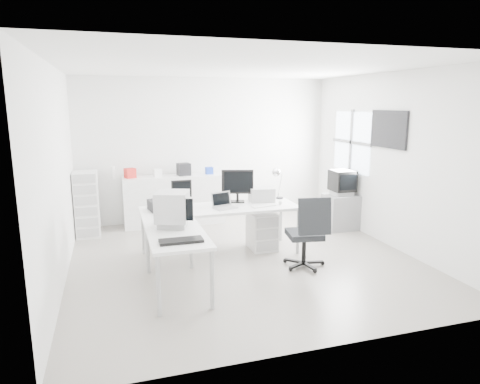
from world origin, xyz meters
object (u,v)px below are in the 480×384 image
object	(u,v)px
crt_monitor	(172,208)
crt_tv	(342,183)
drawer_pedestal	(262,231)
lcd_monitor_large	(238,186)
laser_printer	(262,194)
sideboard	(174,200)
main_desk	(221,231)
office_chair	(304,231)
inkjet_printer	(164,205)
tv_cabinet	(341,212)
filing_cabinet	(87,204)
side_desk	(177,261)
lcd_monitor_small	(182,194)
laptop	(225,202)

from	to	relation	value
crt_monitor	crt_tv	bearing A→B (deg)	43.23
drawer_pedestal	lcd_monitor_large	distance (m)	0.82
laser_printer	sideboard	world-z (taller)	laser_printer
main_desk	office_chair	size ratio (longest dim) A/B	2.26
main_desk	inkjet_printer	size ratio (longest dim) A/B	5.68
tv_cabinet	crt_tv	distance (m)	0.55
crt_monitor	laser_printer	bearing A→B (deg)	52.53
inkjet_printer	crt_monitor	bearing A→B (deg)	-99.12
inkjet_printer	sideboard	bearing A→B (deg)	67.83
office_chair	tv_cabinet	xyz separation A→B (m)	(1.48, 1.53, -0.21)
filing_cabinet	lcd_monitor_large	bearing A→B (deg)	-29.57
lcd_monitor_large	office_chair	size ratio (longest dim) A/B	0.50
drawer_pedestal	crt_tv	world-z (taller)	crt_tv
side_desk	laser_printer	distance (m)	2.13
tv_cabinet	filing_cabinet	distance (m)	4.60
lcd_monitor_small	main_desk	bearing A→B (deg)	-24.75
drawer_pedestal	laser_printer	distance (m)	0.59
laptop	side_desk	bearing A→B (deg)	-148.41
office_chair	lcd_monitor_large	bearing A→B (deg)	130.50
side_desk	tv_cabinet	bearing A→B (deg)	27.92
office_chair	sideboard	bearing A→B (deg)	127.36
laptop	tv_cabinet	size ratio (longest dim) A/B	0.49
laptop	crt_tv	bearing A→B (deg)	1.09
laptop	laser_printer	bearing A→B (deg)	8.14
lcd_monitor_large	crt_monitor	size ratio (longest dim) A/B	1.05
laptop	tv_cabinet	distance (m)	2.61
inkjet_printer	office_chair	size ratio (longest dim) A/B	0.40
lcd_monitor_large	sideboard	bearing A→B (deg)	131.55
inkjet_printer	lcd_monitor_large	distance (m)	1.22
laptop	filing_cabinet	size ratio (longest dim) A/B	0.28
inkjet_printer	tv_cabinet	bearing A→B (deg)	0.56
side_desk	crt_monitor	size ratio (longest dim) A/B	2.78
laptop	crt_tv	size ratio (longest dim) A/B	0.64
inkjet_printer	sideboard	world-z (taller)	sideboard
laptop	laser_printer	distance (m)	0.77
crt_monitor	crt_tv	size ratio (longest dim) A/B	1.01
side_desk	drawer_pedestal	xyz separation A→B (m)	(1.55, 1.15, -0.08)
filing_cabinet	drawer_pedestal	bearing A→B (deg)	-29.59
lcd_monitor_large	laser_printer	size ratio (longest dim) A/B	1.36
side_desk	drawer_pedestal	world-z (taller)	side_desk
sideboard	lcd_monitor_small	bearing A→B (deg)	-94.01
inkjet_printer	filing_cabinet	xyz separation A→B (m)	(-1.16, 1.49, -0.25)
inkjet_printer	lcd_monitor_large	size ratio (longest dim) A/B	0.80
laptop	lcd_monitor_large	bearing A→B (deg)	32.98
main_desk	tv_cabinet	distance (m)	2.58
filing_cabinet	laser_printer	bearing A→B (deg)	-26.38
office_chair	sideboard	size ratio (longest dim) A/B	0.56
side_desk	office_chair	xyz separation A→B (m)	(1.86, 0.24, 0.16)
lcd_monitor_large	crt_monitor	bearing A→B (deg)	-121.49
laptop	filing_cabinet	xyz separation A→B (m)	(-2.06, 1.69, -0.28)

